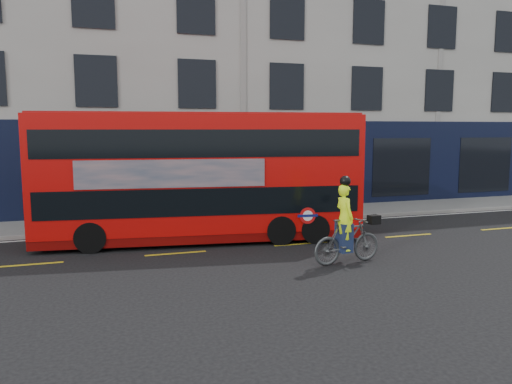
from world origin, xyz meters
name	(u,v)px	position (x,y,z in m)	size (l,w,h in m)	color
ground	(321,255)	(0.00, 0.00, 0.00)	(120.00, 120.00, 0.00)	black
pavement	(254,216)	(0.00, 6.50, 0.06)	(60.00, 3.00, 0.12)	slate
kerb	(265,222)	(0.00, 5.00, 0.07)	(60.00, 0.12, 0.13)	gray
building_terrace	(216,54)	(0.00, 12.94, 7.49)	(50.00, 10.07, 15.00)	#AAA7A0
road_edge_line	(268,225)	(0.00, 4.70, 0.00)	(58.00, 0.10, 0.01)	silver
lane_dashes	(301,244)	(0.00, 1.50, 0.00)	(58.00, 0.12, 0.01)	gold
bus	(202,176)	(-2.88, 2.96, 2.13)	(10.52, 3.63, 4.16)	#C20907
cyclist	(347,235)	(0.27, -1.02, 0.80)	(2.13, 0.83, 2.41)	#45484A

